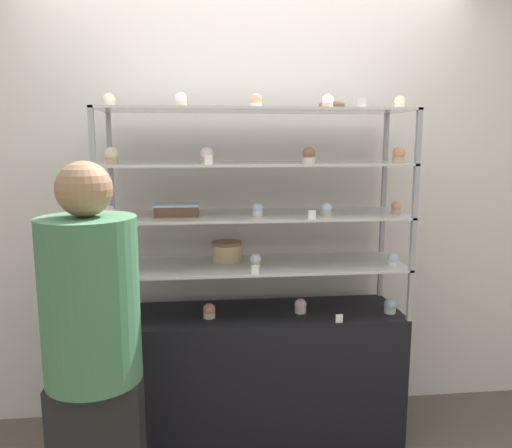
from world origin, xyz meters
The scene contains 36 objects.
ground_plane centered at (0.00, 0.00, 0.00)m, with size 20.00×20.00×0.00m, color brown.
back_wall centered at (0.00, 0.37, 1.30)m, with size 8.00×0.05×2.60m.
display_base centered at (0.00, 0.00, 0.37)m, with size 1.55×0.45×0.73m.
display_riser_lower centered at (0.00, 0.00, 0.99)m, with size 1.55×0.45×0.27m.
display_riser_middle centered at (0.00, 0.00, 1.25)m, with size 1.55×0.45×0.27m.
display_riser_upper centered at (0.00, 0.00, 1.52)m, with size 1.55×0.45×0.27m.
display_riser_top centered at (0.00, 0.00, 1.78)m, with size 1.55×0.45×0.27m.
layer_cake_centerpiece centered at (-0.15, 0.08, 1.05)m, with size 0.16×0.16×0.11m.
sheet_cake_frosted centered at (-0.41, -0.02, 1.30)m, with size 0.22×0.14×0.06m.
cupcake_0 centered at (-0.71, -0.05, 0.77)m, with size 0.06×0.06×0.08m.
cupcake_1 centered at (-0.25, -0.06, 0.77)m, with size 0.06×0.06×0.08m.
cupcake_2 centered at (0.23, -0.04, 0.77)m, with size 0.06×0.06×0.08m.
cupcake_3 centered at (0.71, -0.09, 0.77)m, with size 0.06×0.06×0.08m.
price_tag_0 centered at (0.40, -0.21, 0.76)m, with size 0.04×0.00×0.04m.
cupcake_4 centered at (-0.70, -0.07, 1.03)m, with size 0.06×0.06×0.07m.
cupcake_5 centered at (-0.01, -0.07, 1.03)m, with size 0.06×0.06×0.07m.
cupcake_6 centered at (0.70, -0.12, 1.03)m, with size 0.06×0.06×0.07m.
price_tag_1 centered at (-0.03, -0.21, 1.02)m, with size 0.04×0.00×0.04m.
cupcake_7 centered at (-0.72, -0.12, 1.30)m, with size 0.05×0.05×0.07m.
cupcake_8 centered at (0.00, -0.07, 1.30)m, with size 0.05×0.05×0.07m.
cupcake_9 centered at (0.35, -0.12, 1.30)m, with size 0.05×0.05×0.07m.
cupcake_10 centered at (0.72, -0.08, 1.30)m, with size 0.05×0.05×0.07m.
price_tag_2 centered at (0.25, -0.21, 1.29)m, with size 0.04×0.00×0.04m.
cupcake_11 centered at (-0.71, -0.07, 1.57)m, with size 0.07×0.07×0.08m.
cupcake_12 centered at (-0.25, -0.08, 1.57)m, with size 0.07×0.07×0.08m.
cupcake_13 centered at (0.25, -0.11, 1.57)m, with size 0.07×0.07×0.08m.
cupcake_14 centered at (0.71, -0.11, 1.57)m, with size 0.07×0.07×0.08m.
price_tag_3 centered at (-0.24, -0.21, 1.55)m, with size 0.04×0.00×0.04m.
cupcake_15 centered at (-0.71, -0.03, 1.83)m, with size 0.06×0.06×0.07m.
cupcake_16 centered at (-0.37, -0.10, 1.83)m, with size 0.06×0.06×0.07m.
cupcake_17 centered at (-0.01, -0.08, 1.83)m, with size 0.06×0.06×0.07m.
cupcake_18 centered at (0.34, -0.09, 1.83)m, with size 0.06×0.06×0.07m.
cupcake_19 centered at (0.73, -0.05, 1.83)m, with size 0.06×0.06×0.07m.
price_tag_4 centered at (0.48, -0.21, 1.82)m, with size 0.04×0.00×0.04m.
donut_glazed centered at (0.39, 0.01, 1.82)m, with size 0.14×0.14×0.04m.
customer_figure centered at (-0.70, -0.68, 0.84)m, with size 0.37×0.37×1.57m.
Camera 1 is at (-0.28, -2.54, 1.64)m, focal length 35.00 mm.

